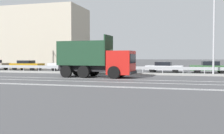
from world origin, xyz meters
The scene contains 16 objects.
ground_plane centered at (0.00, 0.00, 0.00)m, with size 320.00×320.00×0.00m, color #4C4C4F.
lane_strip_0 centered at (-2.34, -3.37, 0.00)m, with size 68.14×0.16×0.01m, color silver.
lane_strip_1 centered at (-2.34, -5.58, 0.00)m, with size 68.14×0.16×0.01m, color silver.
lane_strip_2 centered at (-2.34, -8.21, 0.00)m, with size 68.14×0.16×0.01m, color silver.
lane_strip_3 centered at (-2.34, -8.58, 0.00)m, with size 68.14×0.16×0.01m, color silver.
median_island centered at (0.00, 2.74, 0.09)m, with size 37.48×1.10×0.18m, color gray.
median_guardrail centered at (0.00, 3.93, 0.57)m, with size 68.14×0.09×0.78m.
dump_truck centered at (-1.56, -1.61, 1.25)m, with size 6.88×2.87×3.66m.
median_road_sign centered at (-4.54, 2.74, 1.27)m, with size 0.73×0.16×2.42m.
street_lamp_1 centered at (7.85, 2.55, 5.02)m, with size 0.71×2.30×9.06m.
parked_car_2 centered at (-15.17, 7.50, 0.69)m, with size 4.24×2.03×1.31m.
parked_car_3 centered at (-9.28, 7.43, 0.72)m, with size 4.65×1.96×1.40m.
parked_car_4 centered at (-3.36, 7.02, 0.79)m, with size 4.67×2.12×1.57m.
parked_car_5 centered at (3.00, 7.26, 0.64)m, with size 4.27×2.22×1.21m.
parked_car_6 centered at (7.90, 7.05, 0.68)m, with size 4.15×2.10×1.32m.
background_building_0 centered at (-17.44, 16.85, 5.01)m, with size 12.81×8.10×10.01m, color #B7AD99.
Camera 1 is at (5.06, -23.46, 1.80)m, focal length 42.00 mm.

